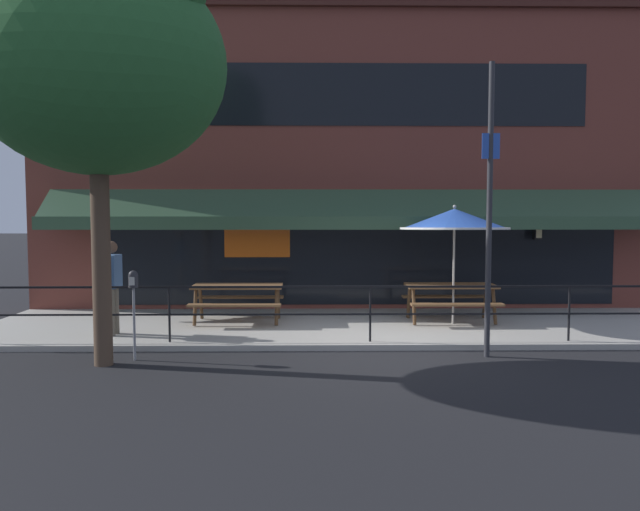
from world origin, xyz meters
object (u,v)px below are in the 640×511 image
(picnic_table_left, at_px, (238,293))
(patio_umbrella_centre, at_px, (454,220))
(parking_meter_near, at_px, (133,288))
(street_sign_pole, at_px, (489,208))
(street_tree_curbside, at_px, (102,49))
(pedestrian_walking, at_px, (112,283))
(picnic_table_centre, at_px, (451,292))

(picnic_table_left, relative_size, patio_umbrella_centre, 0.76)
(parking_meter_near, relative_size, street_sign_pole, 0.30)
(patio_umbrella_centre, xyz_separation_m, street_tree_curbside, (-5.90, -2.95, 2.53))
(patio_umbrella_centre, distance_m, pedestrian_walking, 6.62)
(picnic_table_centre, xyz_separation_m, pedestrian_walking, (-6.45, -1.26, 0.35))
(picnic_table_centre, xyz_separation_m, patio_umbrella_centre, (0.00, -0.23, 1.47))
(picnic_table_left, distance_m, parking_meter_near, 3.11)
(pedestrian_walking, bearing_deg, picnic_table_left, 30.16)
(pedestrian_walking, relative_size, street_tree_curbside, 0.25)
(picnic_table_left, distance_m, pedestrian_walking, 2.48)
(picnic_table_left, height_order, picnic_table_centre, same)
(pedestrian_walking, distance_m, street_sign_pole, 6.73)
(patio_umbrella_centre, distance_m, street_sign_pole, 2.44)
(picnic_table_left, bearing_deg, street_sign_pole, -31.51)
(picnic_table_centre, bearing_deg, pedestrian_walking, -168.98)
(picnic_table_centre, height_order, parking_meter_near, parking_meter_near)
(picnic_table_left, bearing_deg, pedestrian_walking, -149.84)
(picnic_table_centre, bearing_deg, parking_meter_near, -153.38)
(street_sign_pole, bearing_deg, patio_umbrella_centre, 89.79)
(parking_meter_near, bearing_deg, patio_umbrella_centre, 24.69)
(picnic_table_left, xyz_separation_m, street_tree_curbside, (-1.58, -3.17, 4.01))
(picnic_table_centre, distance_m, street_sign_pole, 3.16)
(street_tree_curbside, bearing_deg, parking_meter_near, 53.02)
(pedestrian_walking, height_order, street_tree_curbside, street_tree_curbside)
(picnic_table_centre, bearing_deg, street_sign_pole, -90.19)
(patio_umbrella_centre, relative_size, street_tree_curbside, 0.35)
(patio_umbrella_centre, relative_size, parking_meter_near, 1.67)
(patio_umbrella_centre, relative_size, street_sign_pole, 0.51)
(patio_umbrella_centre, height_order, pedestrian_walking, patio_umbrella_centre)
(pedestrian_walking, relative_size, street_sign_pole, 0.37)
(pedestrian_walking, height_order, street_sign_pole, street_sign_pole)
(patio_umbrella_centre, height_order, parking_meter_near, patio_umbrella_centre)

